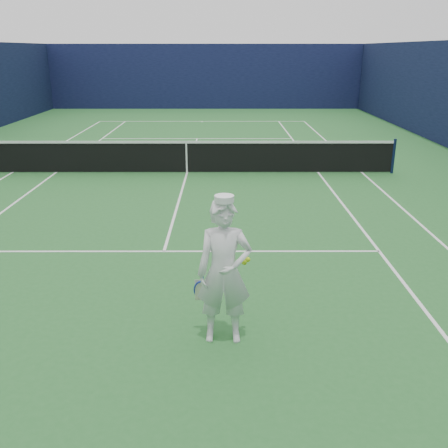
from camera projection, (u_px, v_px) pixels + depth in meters
name	position (u px, v px, depth m)	size (l,w,h in m)	color
ground	(187.00, 173.00, 15.56)	(80.00, 80.00, 0.00)	#25622A
court_markings	(187.00, 173.00, 15.56)	(11.03, 23.83, 0.01)	white
windscreen_fence	(185.00, 108.00, 14.90)	(20.12, 36.12, 4.00)	#0F1339
tennis_net	(187.00, 156.00, 15.37)	(12.88, 0.09, 1.07)	#141E4C
tennis_player	(224.00, 272.00, 6.35)	(0.78, 0.48, 1.98)	white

